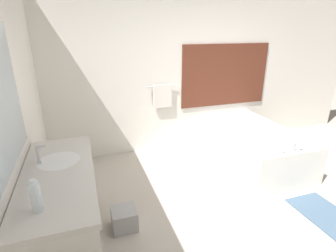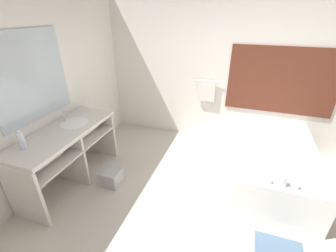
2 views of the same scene
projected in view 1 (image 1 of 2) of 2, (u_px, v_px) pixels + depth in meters
The scene contains 8 objects.
ground_plane at pixel (245, 221), 2.98m from camera, with size 16.00×16.00×0.00m, color beige.
wall_back_with_blinds at pixel (179, 73), 4.50m from camera, with size 7.40×0.13×2.70m.
vanity_counter at pixel (62, 192), 2.41m from camera, with size 0.62×1.57×0.87m.
sink_faucet at pixel (38, 155), 2.43m from camera, with size 0.09×0.04×0.18m.
bathtub at pixel (251, 143), 4.25m from camera, with size 1.08×1.89×0.68m.
water_bottle_1 at pixel (36, 196), 1.78m from camera, with size 0.07×0.07×0.25m.
waste_bin at pixel (124, 219), 2.85m from camera, with size 0.26×0.26×0.23m.
bath_mat at pixel (327, 216), 3.05m from camera, with size 0.50×0.82×0.02m.
Camera 1 is at (-1.60, -2.01, 2.05)m, focal length 28.00 mm.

